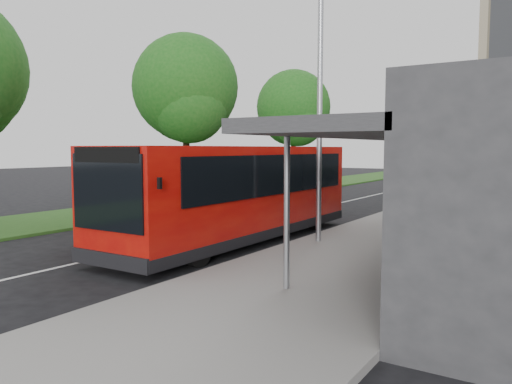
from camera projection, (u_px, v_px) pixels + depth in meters
ground at (169, 242)px, 15.68m from camera, size 120.00×120.00×0.00m
pavement at (480, 197)px, 29.19m from camera, size 5.00×80.00×0.15m
grass_verge at (286, 188)px, 36.20m from camera, size 5.00×80.00×0.10m
lane_centre_line at (351, 200)px, 28.24m from camera, size 0.12×70.00×0.01m
kerb_dashes at (428, 198)px, 29.82m from camera, size 0.12×56.00×0.01m
tree_mid at (186, 94)px, 26.54m from camera, size 5.59×5.59×8.99m
tree_far at (294, 112)px, 36.61m from camera, size 5.40×5.40×8.68m
lamp_post_near at (317, 88)px, 14.73m from camera, size 1.44×0.28×8.00m
lamp_post_far at (456, 120)px, 31.48m from camera, size 1.44×0.28×8.00m
bus_main at (239, 193)px, 15.67m from camera, size 2.88×10.63×3.00m
bus_second at (213, 185)px, 19.11m from camera, size 2.97×10.67×3.00m
litter_bin at (421, 201)px, 22.15m from camera, size 0.65×0.65×0.90m
bollard at (465, 189)px, 27.56m from camera, size 0.20×0.20×1.05m
car_near at (462, 173)px, 47.29m from camera, size 1.92×3.57×1.15m
car_far at (448, 170)px, 53.22m from camera, size 2.38×3.92×1.22m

